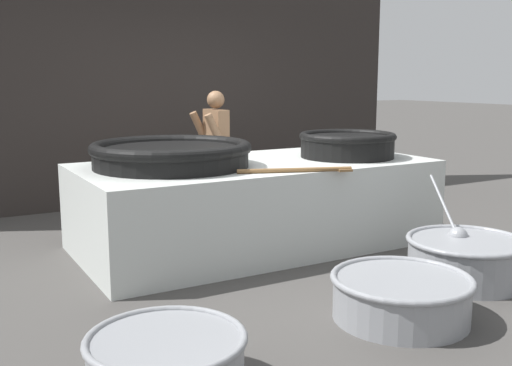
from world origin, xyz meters
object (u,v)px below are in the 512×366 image
object	(u,v)px
prep_bowl_vegetables	(466,257)
prep_bowl_extra	(166,361)
giant_wok_far	(347,144)
prep_bowl_meat	(401,295)
cook	(216,149)
giant_wok_near	(171,153)

from	to	relation	value
prep_bowl_vegetables	prep_bowl_extra	size ratio (longest dim) A/B	1.40
giant_wok_far	prep_bowl_meat	world-z (taller)	giant_wok_far
prep_bowl_meat	prep_bowl_extra	distance (m)	1.74
cook	prep_bowl_meat	world-z (taller)	cook
cook	prep_bowl_vegetables	distance (m)	3.24
giant_wok_near	prep_bowl_meat	xyz separation A→B (m)	(0.76, -2.21, -0.77)
giant_wok_near	prep_bowl_extra	world-z (taller)	giant_wok_near
prep_bowl_meat	giant_wok_far	bearing A→B (deg)	61.63
giant_wok_near	prep_bowl_vegetables	world-z (taller)	giant_wok_near
prep_bowl_vegetables	prep_bowl_meat	world-z (taller)	prep_bowl_vegetables
giant_wok_far	prep_bowl_meat	xyz separation A→B (m)	(-1.06, -1.97, -0.79)
giant_wok_near	prep_bowl_extra	size ratio (longest dim) A/B	1.73
cook	prep_bowl_extra	world-z (taller)	cook
giant_wok_near	giant_wok_far	xyz separation A→B (m)	(1.82, -0.25, 0.01)
cook	prep_bowl_meat	bearing A→B (deg)	87.00
giant_wok_far	cook	size ratio (longest dim) A/B	0.67
prep_bowl_vegetables	prep_bowl_meat	bearing A→B (deg)	-161.88
giant_wok_near	cook	distance (m)	1.60
prep_bowl_meat	prep_bowl_extra	bearing A→B (deg)	-175.82
giant_wok_near	prep_bowl_extra	bearing A→B (deg)	-112.63
giant_wok_near	prep_bowl_meat	size ratio (longest dim) A/B	1.52
cook	prep_bowl_meat	distance (m)	3.50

